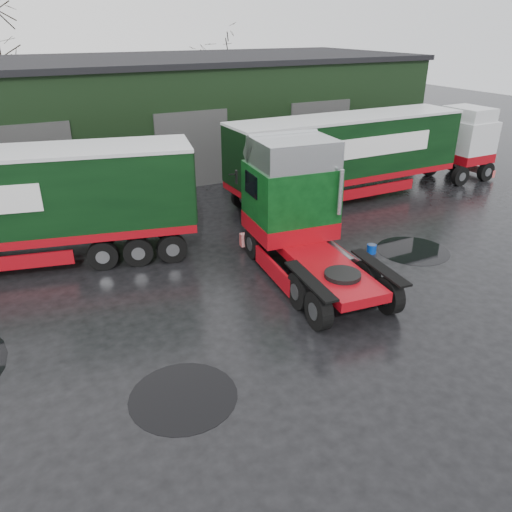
{
  "coord_description": "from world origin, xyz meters",
  "views": [
    {
      "loc": [
        -6.91,
        -11.05,
        8.12
      ],
      "look_at": [
        -0.72,
        1.18,
        1.7
      ],
      "focal_mm": 35.0,
      "sensor_mm": 36.0,
      "label": 1
    }
  ],
  "objects": [
    {
      "name": "wash_bucket",
      "position": [
        5.05,
        2.64,
        0.17
      ],
      "size": [
        0.41,
        0.41,
        0.34
      ],
      "primitive_type": "cylinder",
      "rotation": [
        0.0,
        0.0,
        -0.12
      ],
      "color": "#0730A2",
      "rests_on": "ground"
    },
    {
      "name": "tree_back_a",
      "position": [
        -6.0,
        30.0,
        4.75
      ],
      "size": [
        4.4,
        4.4,
        9.5
      ],
      "primitive_type": null,
      "color": "black",
      "rests_on": "ground"
    },
    {
      "name": "puddle_1",
      "position": [
        6.65,
        2.07,
        0.0
      ],
      "size": [
        2.8,
        2.8,
        0.01
      ],
      "primitive_type": "cylinder",
      "color": "black",
      "rests_on": "ground"
    },
    {
      "name": "warehouse",
      "position": [
        2.0,
        20.0,
        3.16
      ],
      "size": [
        32.4,
        12.4,
        6.3
      ],
      "color": "black",
      "rests_on": "ground"
    },
    {
      "name": "hero_tractor",
      "position": [
        1.75,
        1.63,
        2.31
      ],
      "size": [
        3.85,
        7.71,
        4.62
      ],
      "primitive_type": null,
      "rotation": [
        0.0,
        0.0,
        -0.1
      ],
      "color": "#093712",
      "rests_on": "ground"
    },
    {
      "name": "puddle_0",
      "position": [
        -4.23,
        -1.9,
        0.0
      ],
      "size": [
        2.61,
        2.61,
        0.01
      ],
      "primitive_type": "cylinder",
      "color": "black",
      "rests_on": "ground"
    },
    {
      "name": "tree_back_b",
      "position": [
        10.0,
        30.0,
        3.75
      ],
      "size": [
        4.4,
        4.4,
        7.5
      ],
      "primitive_type": null,
      "color": "black",
      "rests_on": "ground"
    },
    {
      "name": "ground",
      "position": [
        0.0,
        0.0,
        0.0
      ],
      "size": [
        100.0,
        100.0,
        0.0
      ],
      "primitive_type": "plane",
      "color": "black"
    },
    {
      "name": "lorry_right",
      "position": [
        8.0,
        8.57,
        2.08
      ],
      "size": [
        15.84,
        2.93,
        4.16
      ],
      "primitive_type": null,
      "rotation": [
        0.0,
        0.0,
        -1.56
      ],
      "color": "silver",
      "rests_on": "ground"
    }
  ]
}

